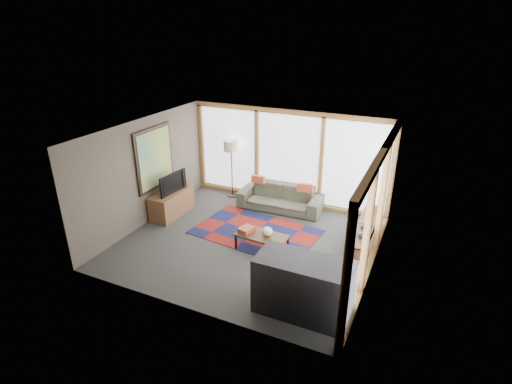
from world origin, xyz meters
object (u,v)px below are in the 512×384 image
at_px(floor_lamp, 232,169).
at_px(tv_console, 172,203).
at_px(bookshelf, 365,236).
at_px(television, 170,182).
at_px(coffee_table, 262,242).
at_px(sofa, 280,198).
at_px(bar_counter, 304,287).

bearing_deg(floor_lamp, tv_console, -116.68).
xyz_separation_m(floor_lamp, bookshelf, (4.00, -1.26, -0.55)).
height_order(bookshelf, tv_console, tv_console).
distance_m(tv_console, television, 0.59).
distance_m(coffee_table, television, 2.96).
relative_size(tv_console, television, 1.40).
bearing_deg(tv_console, sofa, 31.52).
distance_m(coffee_table, bar_counter, 2.18).
height_order(sofa, floor_lamp, floor_lamp).
height_order(sofa, television, television).
relative_size(coffee_table, bookshelf, 0.50).
relative_size(sofa, television, 2.39).
bearing_deg(floor_lamp, television, -115.67).
xyz_separation_m(sofa, bookshelf, (2.43, -1.04, -0.05)).
distance_m(sofa, coffee_table, 2.16).
bearing_deg(bookshelf, bar_counter, -101.78).
xyz_separation_m(floor_lamp, bar_counter, (3.45, -3.90, -0.31)).
xyz_separation_m(coffee_table, tv_console, (-2.83, 0.62, 0.14)).
distance_m(coffee_table, bookshelf, 2.30).
bearing_deg(sofa, coffee_table, -81.74).
relative_size(tv_console, bar_counter, 0.79).
height_order(floor_lamp, tv_console, floor_lamp).
bearing_deg(television, bar_counter, -111.23).
height_order(tv_console, television, television).
relative_size(floor_lamp, bar_counter, 1.01).
height_order(coffee_table, bookshelf, bookshelf).
bearing_deg(sofa, floor_lamp, 169.48).
height_order(coffee_table, tv_console, tv_console).
bearing_deg(coffee_table, tv_console, 167.58).
height_order(coffee_table, bar_counter, bar_counter).
relative_size(bookshelf, television, 2.40).
relative_size(coffee_table, television, 1.21).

